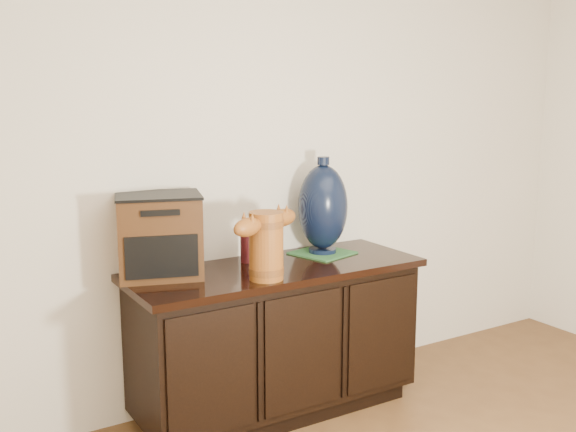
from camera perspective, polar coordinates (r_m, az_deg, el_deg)
sideboard at (r=3.40m, az=-1.02°, el=-10.29°), size 1.46×0.56×0.75m
terracotta_vessel at (r=3.03m, az=-1.86°, el=-2.18°), size 0.43×0.25×0.31m
tv_radio at (r=3.13m, az=-10.84°, el=-1.63°), size 0.45×0.41×0.38m
green_mat at (r=3.54m, az=2.93°, el=-3.13°), size 0.33×0.33×0.01m
lamp_base at (r=3.49m, az=2.97°, el=0.73°), size 0.32×0.32×0.50m
spray_can at (r=3.35m, az=-3.58°, el=-2.61°), size 0.06×0.06×0.16m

